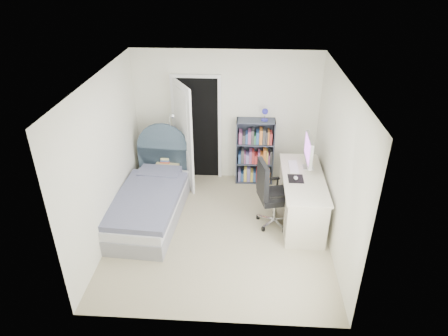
# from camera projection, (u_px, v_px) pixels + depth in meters

# --- Properties ---
(room_shell) EXTENTS (3.50, 3.70, 2.60)m
(room_shell) POSITION_uv_depth(u_px,v_px,m) (219.00, 163.00, 5.85)
(room_shell) COLOR gray
(room_shell) RESTS_ON ground
(door) EXTENTS (0.92, 0.74, 2.06)m
(door) POSITION_uv_depth(u_px,v_px,m) (188.00, 133.00, 7.34)
(door) COLOR black
(door) RESTS_ON ground
(bed) EXTENTS (1.11, 2.16, 1.30)m
(bed) POSITION_uv_depth(u_px,v_px,m) (151.00, 201.00, 6.69)
(bed) COLOR gray
(bed) RESTS_ON ground
(nightstand) EXTENTS (0.43, 0.43, 0.63)m
(nightstand) POSITION_uv_depth(u_px,v_px,m) (169.00, 166.00, 7.49)
(nightstand) COLOR tan
(nightstand) RESTS_ON ground
(floor_lamp) EXTENTS (0.22, 0.22, 1.51)m
(floor_lamp) POSITION_uv_depth(u_px,v_px,m) (173.00, 159.00, 7.34)
(floor_lamp) COLOR silver
(floor_lamp) RESTS_ON ground
(bookcase) EXTENTS (0.71, 0.30, 1.51)m
(bookcase) POSITION_uv_depth(u_px,v_px,m) (255.00, 154.00, 7.58)
(bookcase) COLOR #3C4251
(bookcase) RESTS_ON ground
(desk) EXTENTS (0.66, 1.66, 1.36)m
(desk) POSITION_uv_depth(u_px,v_px,m) (302.00, 196.00, 6.54)
(desk) COLOR beige
(desk) RESTS_ON ground
(office_chair) EXTENTS (0.63, 0.65, 1.15)m
(office_chair) POSITION_uv_depth(u_px,v_px,m) (270.00, 191.00, 6.32)
(office_chair) COLOR silver
(office_chair) RESTS_ON ground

